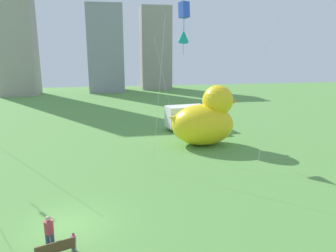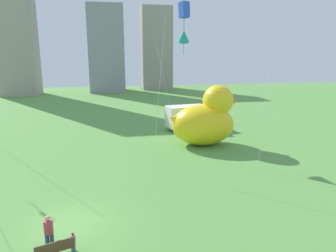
{
  "view_description": "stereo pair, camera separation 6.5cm",
  "coord_description": "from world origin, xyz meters",
  "px_view_note": "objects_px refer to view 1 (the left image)",
  "views": [
    {
      "loc": [
        2.38,
        -15.79,
        8.91
      ],
      "look_at": [
        6.31,
        5.16,
        3.92
      ],
      "focal_mm": 33.73,
      "sensor_mm": 36.0,
      "label": 1
    },
    {
      "loc": [
        2.45,
        -15.8,
        8.91
      ],
      "look_at": [
        6.31,
        5.16,
        3.92
      ],
      "focal_mm": 33.73,
      "sensor_mm": 36.0,
      "label": 2
    }
  ],
  "objects_px": {
    "person_child": "(74,241)",
    "kite_teal": "(183,36)",
    "giant_inflatable_duck": "(205,120)",
    "kite_blue": "(184,11)",
    "box_truck": "(191,117)",
    "park_bench": "(55,249)",
    "person_adult": "(49,231)"
  },
  "relations": [
    {
      "from": "kite_blue",
      "to": "box_truck",
      "type": "bearing_deg",
      "value": 71.71
    },
    {
      "from": "person_adult",
      "to": "kite_teal",
      "type": "height_order",
      "value": "kite_teal"
    },
    {
      "from": "kite_teal",
      "to": "kite_blue",
      "type": "height_order",
      "value": "kite_blue"
    },
    {
      "from": "person_child",
      "to": "kite_teal",
      "type": "relative_size",
      "value": 0.08
    },
    {
      "from": "person_adult",
      "to": "giant_inflatable_duck",
      "type": "height_order",
      "value": "giant_inflatable_duck"
    },
    {
      "from": "park_bench",
      "to": "giant_inflatable_duck",
      "type": "height_order",
      "value": "giant_inflatable_duck"
    },
    {
      "from": "park_bench",
      "to": "kite_blue",
      "type": "xyz_separation_m",
      "value": [
        8.23,
        10.76,
        11.36
      ]
    },
    {
      "from": "person_child",
      "to": "park_bench",
      "type": "bearing_deg",
      "value": -147.27
    },
    {
      "from": "person_child",
      "to": "kite_teal",
      "type": "distance_m",
      "value": 21.34
    },
    {
      "from": "giant_inflatable_duck",
      "to": "person_child",
      "type": "bearing_deg",
      "value": -125.32
    },
    {
      "from": "person_adult",
      "to": "giant_inflatable_duck",
      "type": "xyz_separation_m",
      "value": [
        12.07,
        15.18,
        1.56
      ]
    },
    {
      "from": "person_child",
      "to": "giant_inflatable_duck",
      "type": "xyz_separation_m",
      "value": [
        10.98,
        15.5,
        1.99
      ]
    },
    {
      "from": "giant_inflatable_duck",
      "to": "box_truck",
      "type": "xyz_separation_m",
      "value": [
        0.3,
        6.26,
        -1.04
      ]
    },
    {
      "from": "person_adult",
      "to": "person_child",
      "type": "distance_m",
      "value": 1.21
    },
    {
      "from": "park_bench",
      "to": "giant_inflatable_duck",
      "type": "distance_m",
      "value": 19.91
    },
    {
      "from": "box_truck",
      "to": "park_bench",
      "type": "bearing_deg",
      "value": -118.39
    },
    {
      "from": "park_bench",
      "to": "kite_teal",
      "type": "xyz_separation_m",
      "value": [
        9.72,
        17.13,
        9.9
      ]
    },
    {
      "from": "park_bench",
      "to": "person_child",
      "type": "distance_m",
      "value": 0.88
    },
    {
      "from": "kite_teal",
      "to": "park_bench",
      "type": "bearing_deg",
      "value": -119.58
    },
    {
      "from": "giant_inflatable_duck",
      "to": "kite_teal",
      "type": "relative_size",
      "value": 0.64
    },
    {
      "from": "park_bench",
      "to": "giant_inflatable_duck",
      "type": "xyz_separation_m",
      "value": [
        11.72,
        15.97,
        2.01
      ]
    },
    {
      "from": "park_bench",
      "to": "person_adult",
      "type": "distance_m",
      "value": 0.97
    },
    {
      "from": "person_child",
      "to": "box_truck",
      "type": "relative_size",
      "value": 0.14
    },
    {
      "from": "box_truck",
      "to": "person_child",
      "type": "bearing_deg",
      "value": -117.4
    },
    {
      "from": "box_truck",
      "to": "kite_teal",
      "type": "height_order",
      "value": "kite_teal"
    },
    {
      "from": "giant_inflatable_duck",
      "to": "kite_blue",
      "type": "height_order",
      "value": "kite_blue"
    },
    {
      "from": "park_bench",
      "to": "box_truck",
      "type": "relative_size",
      "value": 0.27
    },
    {
      "from": "kite_teal",
      "to": "person_adult",
      "type": "bearing_deg",
      "value": -121.63
    },
    {
      "from": "giant_inflatable_duck",
      "to": "box_truck",
      "type": "relative_size",
      "value": 1.08
    },
    {
      "from": "kite_blue",
      "to": "person_child",
      "type": "bearing_deg",
      "value": -126.05
    },
    {
      "from": "person_adult",
      "to": "person_child",
      "type": "relative_size",
      "value": 1.85
    },
    {
      "from": "person_adult",
      "to": "box_truck",
      "type": "relative_size",
      "value": 0.26
    }
  ]
}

